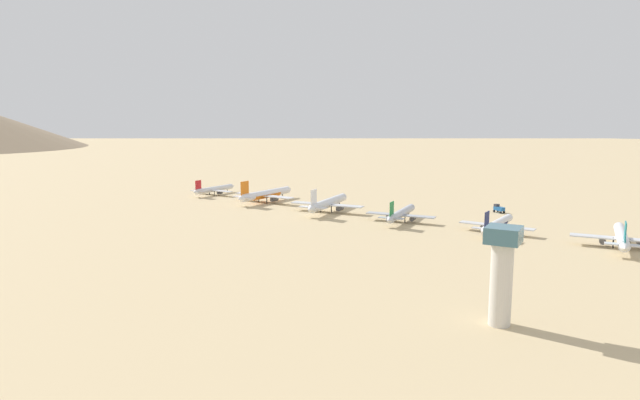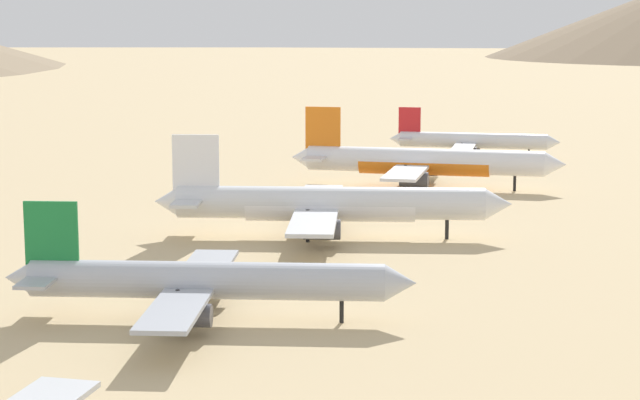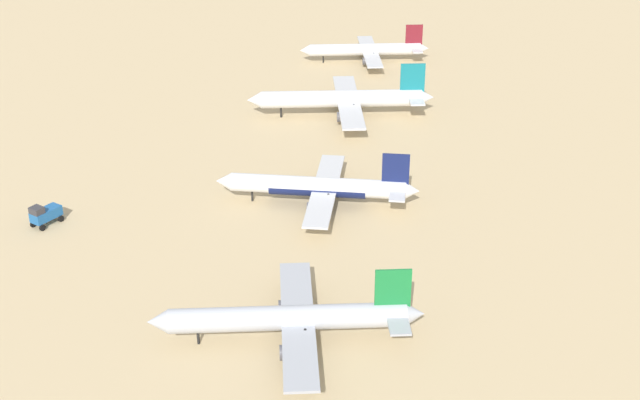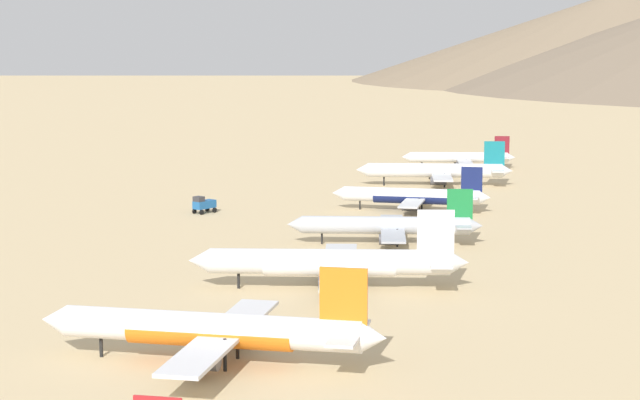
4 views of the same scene
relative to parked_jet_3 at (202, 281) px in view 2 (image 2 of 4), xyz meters
name	(u,v)px [view 2 (image 2 of 4)]	position (x,y,z in m)	size (l,w,h in m)	color
ground_plane	(246,323)	(4.02, -0.26, -3.59)	(1800.00, 1800.00, 0.00)	tan
parked_jet_3	(202,281)	(0.00, 0.00, 0.00)	(36.98, 30.07, 10.66)	#B2B7C1
parked_jet_4	(327,204)	(6.25, 38.78, 0.62)	(43.90, 35.73, 12.65)	silver
parked_jet_5	(422,162)	(15.93, 80.87, 0.60)	(43.74, 35.59, 12.61)	white
parked_jet_6	(471,141)	(23.61, 121.43, -0.39)	(32.92, 26.78, 9.49)	silver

